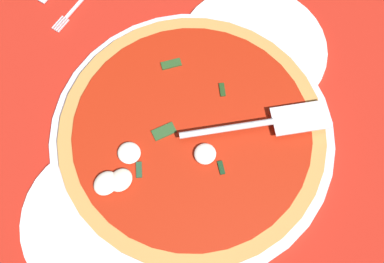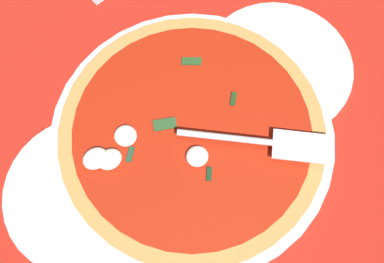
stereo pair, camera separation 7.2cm
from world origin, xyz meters
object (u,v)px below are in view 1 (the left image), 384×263
object	(u,v)px
pizza	(191,133)
pizza_server	(261,124)
dinner_plate_left	(253,49)
dinner_plate_right	(103,219)

from	to	relation	value
pizza	pizza_server	size ratio (longest dim) A/B	2.14
pizza	pizza_server	xyz separation A→B (cm)	(-7.35, 7.64, 2.22)
dinner_plate_left	pizza_server	world-z (taller)	pizza_server
dinner_plate_left	pizza_server	size ratio (longest dim) A/B	1.30
dinner_plate_right	pizza_server	xyz separation A→B (cm)	(-25.66, 9.14, 3.73)
dinner_plate_right	dinner_plate_left	bearing A→B (deg)	-178.82
dinner_plate_left	dinner_plate_right	world-z (taller)	same
dinner_plate_left	dinner_plate_right	size ratio (longest dim) A/B	1.03
pizza_server	dinner_plate_right	bearing A→B (deg)	-159.17
dinner_plate_right	pizza_server	world-z (taller)	pizza_server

